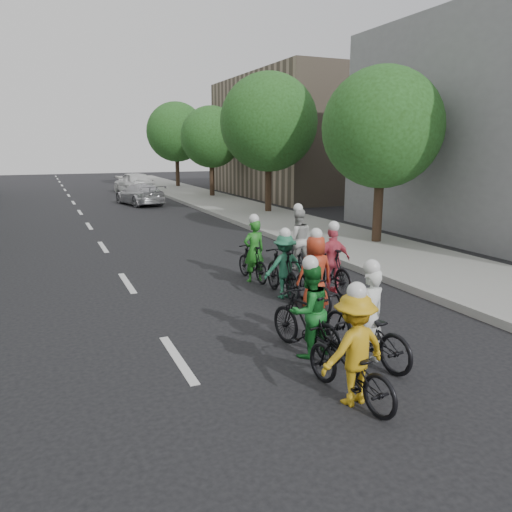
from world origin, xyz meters
TOP-DOWN VIEW (x-y plane):
  - ground at (0.00, 0.00)m, footprint 120.00×120.00m
  - sidewalk_right at (8.00, 10.00)m, footprint 4.00×80.00m
  - curb_right at (6.05, 10.00)m, footprint 0.18×80.00m
  - bldg_se at (16.00, 24.00)m, footprint 10.00×14.00m
  - tree_r_0 at (8.80, 6.60)m, footprint 4.00×4.00m
  - tree_r_1 at (8.80, 15.60)m, footprint 4.80×4.80m
  - tree_r_2 at (8.80, 24.60)m, footprint 4.00×4.00m
  - tree_r_3 at (8.80, 33.60)m, footprint 4.80×4.80m
  - cyclist_0 at (2.74, -1.25)m, footprint 0.97×2.02m
  - cyclist_1 at (2.02, -0.64)m, footprint 0.84×1.82m
  - cyclist_2 at (1.80, -2.24)m, footprint 1.05×1.82m
  - cyclist_3 at (4.29, 2.29)m, footprint 0.92×1.79m
  - cyclist_4 at (3.36, 1.49)m, footprint 0.81×1.78m
  - cyclist_5 at (3.02, 3.97)m, footprint 0.61×1.56m
  - cyclist_6 at (4.63, 4.65)m, footprint 0.94×1.75m
  - cyclist_7 at (3.09, 2.39)m, footprint 0.97×1.86m
  - follow_car_lead at (3.56, 22.28)m, footprint 2.58×4.57m
  - follow_car_trail at (4.53, 29.80)m, footprint 2.59×4.89m

SIDE VIEW (x-z plane):
  - ground at x=0.00m, z-range 0.00..0.00m
  - sidewalk_right at x=8.00m, z-range 0.00..0.15m
  - curb_right at x=6.05m, z-range 0.00..0.18m
  - cyclist_0 at x=2.74m, z-range -0.27..1.42m
  - cyclist_4 at x=3.36m, z-range -0.27..1.46m
  - cyclist_5 at x=3.02m, z-range -0.27..1.46m
  - cyclist_2 at x=1.80m, z-range -0.23..1.45m
  - follow_car_lead at x=3.56m, z-range 0.00..1.25m
  - cyclist_3 at x=4.29m, z-range -0.22..1.49m
  - cyclist_7 at x=3.09m, z-range -0.17..1.44m
  - cyclist_1 at x=2.02m, z-range -0.20..1.48m
  - cyclist_6 at x=4.63m, z-range -0.26..1.59m
  - follow_car_trail at x=4.53m, z-range 0.00..1.59m
  - tree_r_0 at x=8.80m, z-range 0.98..6.95m
  - tree_r_2 at x=8.80m, z-range 0.98..6.95m
  - bldg_se at x=16.00m, z-range 0.00..8.00m
  - tree_r_1 at x=8.80m, z-range 1.05..7.98m
  - tree_r_3 at x=8.80m, z-range 1.05..7.98m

